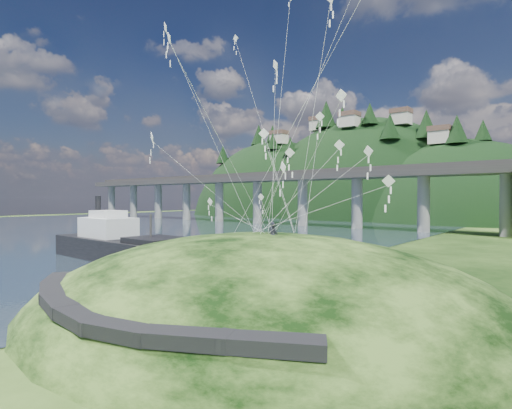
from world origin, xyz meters
The scene contains 10 objects.
ground centered at (0.00, 0.00, 0.00)m, with size 320.00×320.00×0.00m, color black.
water centered at (-72.00, 30.00, 0.01)m, with size 240.00×240.00×0.00m, color #2D4053.
grass_hill centered at (8.00, 2.00, -1.50)m, with size 36.00×32.00×13.00m.
footpath centered at (7.46, -9.74, 2.08)m, with size 22.29×5.84×0.83m.
bridge centered at (-26.46, 70.07, 9.70)m, with size 160.00×11.00×15.00m.
far_ridge centered at (-43.58, 122.17, -7.44)m, with size 153.00×70.00×94.50m.
work_barge centered at (-17.96, 6.73, 1.95)m, with size 22.45×6.69×7.80m.
wooden_dock centered at (-9.66, 4.74, 0.39)m, with size 12.64×2.65×0.90m.
kite_flyers centered at (8.35, 2.60, 5.79)m, with size 1.33×1.25×1.71m.
kite_swarm centered at (7.73, 4.78, 14.80)m, with size 19.44×17.49×20.92m.
Camera 1 is at (25.37, -20.29, 7.59)m, focal length 28.00 mm.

